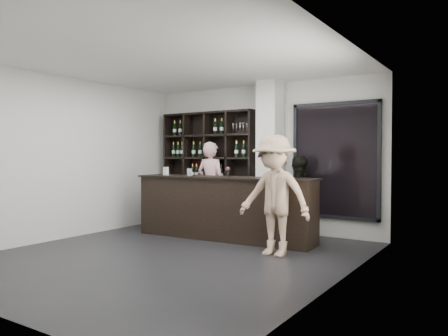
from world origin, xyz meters
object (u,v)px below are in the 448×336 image
Objects in this scene: taster_pink at (211,185)px; taster_black at (297,197)px; tasting_counter at (224,208)px; wine_shelf at (209,169)px; customer at (275,195)px.

taster_black is (1.92, 0.00, -0.14)m from taster_pink.
taster_black is at bearing 37.14° from tasting_counter.
taster_pink is at bearing 132.28° from tasting_counter.
taster_pink is (-0.90, 0.88, 0.33)m from tasting_counter.
taster_black is (2.10, -0.17, -0.46)m from wine_shelf.
taster_pink is at bearing -23.09° from taster_black.
taster_pink is at bearing -42.89° from wine_shelf.
wine_shelf is 2.16m from taster_black.
wine_shelf reaches higher than taster_pink.
wine_shelf is at bearing -43.64° from taster_pink.
tasting_counter is (1.08, -1.04, -0.64)m from wine_shelf.
customer is (2.22, -1.52, 0.01)m from taster_pink.
tasting_counter is at bearing 17.46° from taster_black.
wine_shelf is 0.71× the size of tasting_counter.
customer is (1.32, -0.64, 0.34)m from tasting_counter.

